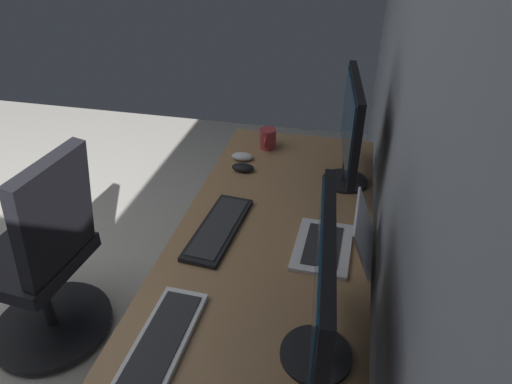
{
  "coord_description": "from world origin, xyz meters",
  "views": [
    {
      "loc": [
        1.17,
        2.04,
        1.79
      ],
      "look_at": [
        -0.09,
        1.75,
        0.95
      ],
      "focal_mm": 31.75,
      "sensor_mm": 36.0,
      "label": 1
    }
  ],
  "objects_px": {
    "drawer_pedestal": "(278,300)",
    "mouse_main": "(242,156)",
    "monitor_secondary": "(351,127)",
    "office_chair": "(44,263)",
    "laptop_leftmost": "(339,241)",
    "mouse_spare": "(243,168)",
    "monitor_primary": "(322,290)",
    "keyboard_main": "(219,228)",
    "keyboard_spare": "(160,345)",
    "coffee_mug": "(268,139)"
  },
  "relations": [
    {
      "from": "monitor_secondary",
      "to": "keyboard_spare",
      "type": "distance_m",
      "value": 1.13
    },
    {
      "from": "coffee_mug",
      "to": "office_chair",
      "type": "relative_size",
      "value": 0.13
    },
    {
      "from": "monitor_secondary",
      "to": "mouse_spare",
      "type": "distance_m",
      "value": 0.53
    },
    {
      "from": "monitor_primary",
      "to": "keyboard_spare",
      "type": "relative_size",
      "value": 1.32
    },
    {
      "from": "laptop_leftmost",
      "to": "keyboard_main",
      "type": "relative_size",
      "value": 0.7
    },
    {
      "from": "drawer_pedestal",
      "to": "mouse_spare",
      "type": "relative_size",
      "value": 6.68
    },
    {
      "from": "monitor_secondary",
      "to": "office_chair",
      "type": "height_order",
      "value": "monitor_secondary"
    },
    {
      "from": "mouse_spare",
      "to": "office_chair",
      "type": "xyz_separation_m",
      "value": [
        0.51,
        -0.77,
        -0.29
      ]
    },
    {
      "from": "keyboard_spare",
      "to": "laptop_leftmost",
      "type": "bearing_deg",
      "value": 139.2
    },
    {
      "from": "monitor_primary",
      "to": "mouse_main",
      "type": "bearing_deg",
      "value": -155.6
    },
    {
      "from": "drawer_pedestal",
      "to": "office_chair",
      "type": "xyz_separation_m",
      "value": [
        0.12,
        -1.02,
        0.11
      ]
    },
    {
      "from": "drawer_pedestal",
      "to": "mouse_main",
      "type": "distance_m",
      "value": 0.7
    },
    {
      "from": "drawer_pedestal",
      "to": "keyboard_main",
      "type": "height_order",
      "value": "keyboard_main"
    },
    {
      "from": "monitor_secondary",
      "to": "mouse_main",
      "type": "distance_m",
      "value": 0.56
    },
    {
      "from": "monitor_secondary",
      "to": "monitor_primary",
      "type": "bearing_deg",
      "value": -1.31
    },
    {
      "from": "laptop_leftmost",
      "to": "mouse_main",
      "type": "xyz_separation_m",
      "value": [
        -0.58,
        -0.5,
        -0.03
      ]
    },
    {
      "from": "mouse_spare",
      "to": "drawer_pedestal",
      "type": "bearing_deg",
      "value": 32.19
    },
    {
      "from": "monitor_secondary",
      "to": "coffee_mug",
      "type": "relative_size",
      "value": 4.16
    },
    {
      "from": "laptop_leftmost",
      "to": "mouse_spare",
      "type": "xyz_separation_m",
      "value": [
        -0.47,
        -0.47,
        -0.03
      ]
    },
    {
      "from": "drawer_pedestal",
      "to": "keyboard_spare",
      "type": "bearing_deg",
      "value": -21.37
    },
    {
      "from": "laptop_leftmost",
      "to": "office_chair",
      "type": "distance_m",
      "value": 1.28
    },
    {
      "from": "monitor_secondary",
      "to": "mouse_main",
      "type": "xyz_separation_m",
      "value": [
        -0.1,
        -0.49,
        -0.25
      ]
    },
    {
      "from": "coffee_mug",
      "to": "laptop_leftmost",
      "type": "bearing_deg",
      "value": 29.17
    },
    {
      "from": "drawer_pedestal",
      "to": "office_chair",
      "type": "bearing_deg",
      "value": -83.44
    },
    {
      "from": "keyboard_spare",
      "to": "office_chair",
      "type": "height_order",
      "value": "office_chair"
    },
    {
      "from": "mouse_main",
      "to": "mouse_spare",
      "type": "bearing_deg",
      "value": 15.79
    },
    {
      "from": "monitor_secondary",
      "to": "keyboard_main",
      "type": "xyz_separation_m",
      "value": [
        0.46,
        -0.44,
        -0.26
      ]
    },
    {
      "from": "monitor_primary",
      "to": "mouse_spare",
      "type": "xyz_separation_m",
      "value": [
        -0.93,
        -0.44,
        -0.24
      ]
    },
    {
      "from": "monitor_primary",
      "to": "coffee_mug",
      "type": "distance_m",
      "value": 1.26
    },
    {
      "from": "keyboard_main",
      "to": "drawer_pedestal",
      "type": "bearing_deg",
      "value": 103.75
    },
    {
      "from": "monitor_secondary",
      "to": "office_chair",
      "type": "relative_size",
      "value": 0.52
    },
    {
      "from": "monitor_primary",
      "to": "keyboard_main",
      "type": "bearing_deg",
      "value": -138.71
    },
    {
      "from": "mouse_main",
      "to": "coffee_mug",
      "type": "bearing_deg",
      "value": 147.24
    },
    {
      "from": "drawer_pedestal",
      "to": "keyboard_main",
      "type": "distance_m",
      "value": 0.46
    },
    {
      "from": "monitor_primary",
      "to": "monitor_secondary",
      "type": "xyz_separation_m",
      "value": [
        -0.94,
        0.02,
        0.01
      ]
    },
    {
      "from": "drawer_pedestal",
      "to": "monitor_secondary",
      "type": "height_order",
      "value": "monitor_secondary"
    },
    {
      "from": "monitor_secondary",
      "to": "laptop_leftmost",
      "type": "bearing_deg",
      "value": 0.89
    },
    {
      "from": "mouse_spare",
      "to": "coffee_mug",
      "type": "xyz_separation_m",
      "value": [
        -0.25,
        0.07,
        0.03
      ]
    },
    {
      "from": "mouse_spare",
      "to": "coffee_mug",
      "type": "distance_m",
      "value": 0.26
    },
    {
      "from": "keyboard_spare",
      "to": "mouse_main",
      "type": "bearing_deg",
      "value": -177.81
    },
    {
      "from": "keyboard_spare",
      "to": "mouse_spare",
      "type": "bearing_deg",
      "value": -179.24
    },
    {
      "from": "mouse_spare",
      "to": "office_chair",
      "type": "bearing_deg",
      "value": -56.13
    },
    {
      "from": "laptop_leftmost",
      "to": "office_chair",
      "type": "relative_size",
      "value": 0.31
    },
    {
      "from": "drawer_pedestal",
      "to": "mouse_spare",
      "type": "bearing_deg",
      "value": -147.81
    },
    {
      "from": "mouse_main",
      "to": "laptop_leftmost",
      "type": "bearing_deg",
      "value": 40.86
    },
    {
      "from": "mouse_spare",
      "to": "mouse_main",
      "type": "bearing_deg",
      "value": -164.21
    },
    {
      "from": "monitor_primary",
      "to": "keyboard_main",
      "type": "xyz_separation_m",
      "value": [
        -0.48,
        -0.42,
        -0.24
      ]
    },
    {
      "from": "mouse_main",
      "to": "mouse_spare",
      "type": "relative_size",
      "value": 1.0
    },
    {
      "from": "drawer_pedestal",
      "to": "keyboard_spare",
      "type": "distance_m",
      "value": 0.76
    },
    {
      "from": "keyboard_main",
      "to": "mouse_spare",
      "type": "height_order",
      "value": "mouse_spare"
    }
  ]
}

